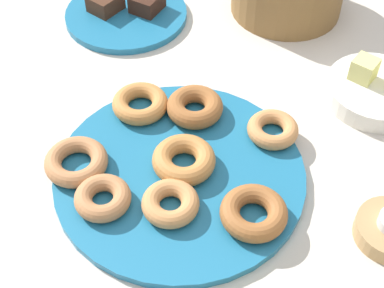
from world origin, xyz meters
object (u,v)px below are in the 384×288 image
Objects in this scene: donut_1 at (273,129)px; melon_chunk_left at (364,69)px; donut_3 at (170,203)px; brownie_near at (105,2)px; fruit_bowl at (376,92)px; donut_6 at (140,104)px; brownie_far at (147,2)px; donut_5 at (184,160)px; donut_7 at (103,198)px; donut_4 at (195,107)px; cake_plate at (126,14)px; donut_2 at (254,213)px; donut_plate at (180,174)px; donut_0 at (76,162)px.

melon_chunk_left is (0.06, 0.18, 0.02)m from donut_1.
donut_3 is 1.39× the size of brownie_near.
melon_chunk_left reaches higher than fruit_bowl.
donut_6 is at bearing 141.04° from donut_3.
brownie_far is (-0.36, 0.14, 0.00)m from donut_1.
donut_7 is (-0.05, -0.12, -0.00)m from donut_5.
fruit_bowl is (0.13, 0.37, -0.01)m from donut_3.
cake_plate is at bearing 151.12° from donut_4.
donut_2 is 0.26m from donut_6.
donut_4 and donut_5 have the same top height.
melon_chunk_left reaches higher than brownie_far.
donut_6 reaches higher than donut_plate.
cake_plate is at bearing 135.22° from donut_6.
melon_chunk_left reaches higher than donut_7.
donut_0 is at bearing -60.13° from cake_plate.
cake_plate is at bearing -171.92° from melon_chunk_left.
donut_1 is at bearing 48.40° from donut_0.
donut_3 is 0.08m from donut_5.
cake_plate is 1.42× the size of fruit_bowl.
donut_2 is 0.13m from donut_5.
donut_7 is 0.48× the size of fruit_bowl.
brownie_near is at bearing 142.67° from donut_6.
donut_3 is 1.01× the size of donut_7.
donut_1 is 0.20m from donut_3.
donut_2 is 0.20m from donut_7.
donut_1 is at bearing 63.70° from donut_7.
brownie_near is (-0.35, 0.22, 0.00)m from donut_5.
donut_0 is 1.00× the size of donut_5.
donut_6 reaches higher than fruit_bowl.
fruit_bowl is 0.04m from melon_chunk_left.
donut_1 is 0.27m from donut_7.
donut_6 is (-0.07, -0.04, -0.00)m from donut_4.
donut_7 is (-0.12, -0.24, 0.00)m from donut_1.
donut_3 is at bearing -109.20° from fruit_bowl.
donut_5 is (-0.00, 0.01, 0.02)m from donut_plate.
donut_3 is 0.46m from cake_plate.
donut_6 is (-0.25, 0.07, -0.00)m from donut_2.
brownie_far is (-0.16, 0.36, 0.00)m from donut_0.
brownie_near is at bearing 156.73° from donut_4.
donut_4 is at bearing -135.21° from fruit_bowl.
donut_2 is at bearing -8.55° from donut_5.
melon_chunk_left is (0.10, 0.37, 0.02)m from donut_3.
donut_4 is at bearing -36.55° from brownie_far.
donut_5 is 0.34m from fruit_bowl.
donut_7 is at bearing -113.29° from melon_chunk_left.
donut_5 is at bearing -62.87° from donut_4.
brownie_far is at bearing 143.45° from donut_4.
donut_4 is at bearing 115.07° from donut_plate.
donut_5 is (-0.03, 0.07, 0.00)m from donut_3.
donut_0 is 0.20m from donut_4.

